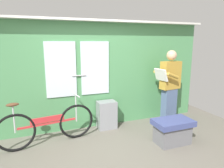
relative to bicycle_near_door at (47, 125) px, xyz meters
The scene contains 6 objects.
ground_plane 1.29m from the bicycle_near_door, 43.35° to the right, with size 6.37×4.32×0.04m, color #666056.
train_door_wall 1.31m from the bicycle_near_door, 29.92° to the left, with size 5.37×0.28×2.27m.
bicycle_near_door is the anchor object (origin of this frame).
passenger_reading_newspaper 2.68m from the bicycle_near_door, ahead, with size 0.60×0.52×1.66m.
trash_bin_by_wall 1.27m from the bicycle_near_door, 13.58° to the left, with size 0.39×0.28×0.59m, color gray.
bench_seat_corner 2.27m from the bicycle_near_door, 20.01° to the right, with size 0.70×0.44×0.45m.
Camera 1 is at (-1.04, -2.80, 1.83)m, focal length 32.96 mm.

